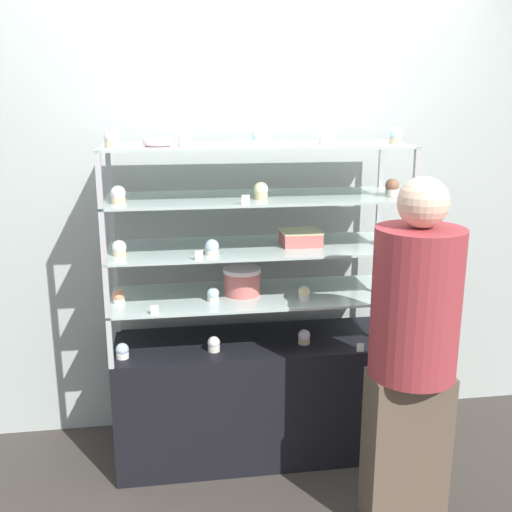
# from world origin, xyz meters

# --- Properties ---
(ground_plane) EXTENTS (20.00, 20.00, 0.00)m
(ground_plane) POSITION_xyz_m (0.00, 0.00, 0.00)
(ground_plane) COLOR #38332D
(back_wall) EXTENTS (8.00, 0.05, 2.60)m
(back_wall) POSITION_xyz_m (0.00, 0.39, 1.30)
(back_wall) COLOR #A8B2AD
(back_wall) RESTS_ON ground_plane
(display_base) EXTENTS (1.44, 0.48, 0.63)m
(display_base) POSITION_xyz_m (0.00, 0.00, 0.32)
(display_base) COLOR black
(display_base) RESTS_ON ground_plane
(display_riser_lower) EXTENTS (1.44, 0.48, 0.25)m
(display_riser_lower) POSITION_xyz_m (0.00, 0.00, 0.87)
(display_riser_lower) COLOR #B7B7BC
(display_riser_lower) RESTS_ON display_base
(display_riser_middle) EXTENTS (1.44, 0.48, 0.25)m
(display_riser_middle) POSITION_xyz_m (0.00, 0.00, 1.12)
(display_riser_middle) COLOR #B7B7BC
(display_riser_middle) RESTS_ON display_riser_lower
(display_riser_upper) EXTENTS (1.44, 0.48, 0.25)m
(display_riser_upper) POSITION_xyz_m (0.00, 0.00, 1.36)
(display_riser_upper) COLOR #B7B7BC
(display_riser_upper) RESTS_ON display_riser_middle
(display_riser_top) EXTENTS (1.44, 0.48, 0.25)m
(display_riser_top) POSITION_xyz_m (0.00, 0.00, 1.61)
(display_riser_top) COLOR #B7B7BC
(display_riser_top) RESTS_ON display_riser_upper
(layer_cake_centerpiece) EXTENTS (0.19, 0.19, 0.14)m
(layer_cake_centerpiece) POSITION_xyz_m (-0.07, 0.01, 0.95)
(layer_cake_centerpiece) COLOR #C66660
(layer_cake_centerpiece) RESTS_ON display_riser_lower
(sheet_cake_frosted) EXTENTS (0.19, 0.17, 0.07)m
(sheet_cake_frosted) POSITION_xyz_m (0.23, -0.00, 1.17)
(sheet_cake_frosted) COLOR #C66660
(sheet_cake_frosted) RESTS_ON display_riser_middle
(cupcake_0) EXTENTS (0.06, 0.06, 0.07)m
(cupcake_0) POSITION_xyz_m (-0.66, -0.12, 0.67)
(cupcake_0) COLOR white
(cupcake_0) RESTS_ON display_base
(cupcake_1) EXTENTS (0.06, 0.06, 0.07)m
(cupcake_1) POSITION_xyz_m (-0.23, -0.11, 0.67)
(cupcake_1) COLOR beige
(cupcake_1) RESTS_ON display_base
(cupcake_2) EXTENTS (0.06, 0.06, 0.07)m
(cupcake_2) POSITION_xyz_m (0.23, -0.08, 0.67)
(cupcake_2) COLOR #CCB28C
(cupcake_2) RESTS_ON display_base
(cupcake_3) EXTENTS (0.06, 0.06, 0.07)m
(cupcake_3) POSITION_xyz_m (0.66, -0.07, 0.67)
(cupcake_3) COLOR white
(cupcake_3) RESTS_ON display_base
(price_tag_0) EXTENTS (0.04, 0.00, 0.04)m
(price_tag_0) POSITION_xyz_m (0.48, -0.22, 0.66)
(price_tag_0) COLOR white
(price_tag_0) RESTS_ON display_base
(cupcake_4) EXTENTS (0.06, 0.06, 0.07)m
(cupcake_4) POSITION_xyz_m (-0.67, -0.04, 0.91)
(cupcake_4) COLOR white
(cupcake_4) RESTS_ON display_riser_lower
(cupcake_5) EXTENTS (0.06, 0.06, 0.07)m
(cupcake_5) POSITION_xyz_m (-0.22, -0.07, 0.91)
(cupcake_5) COLOR beige
(cupcake_5) RESTS_ON display_riser_lower
(cupcake_6) EXTENTS (0.06, 0.06, 0.07)m
(cupcake_6) POSITION_xyz_m (0.22, -0.12, 0.91)
(cupcake_6) COLOR white
(cupcake_6) RESTS_ON display_riser_lower
(cupcake_7) EXTENTS (0.06, 0.06, 0.07)m
(cupcake_7) POSITION_xyz_m (0.67, -0.05, 0.91)
(cupcake_7) COLOR beige
(cupcake_7) RESTS_ON display_riser_lower
(price_tag_1) EXTENTS (0.04, 0.00, 0.04)m
(price_tag_1) POSITION_xyz_m (-0.50, -0.22, 0.90)
(price_tag_1) COLOR white
(price_tag_1) RESTS_ON display_riser_lower
(cupcake_8) EXTENTS (0.07, 0.07, 0.07)m
(cupcake_8) POSITION_xyz_m (-0.65, -0.08, 1.16)
(cupcake_8) COLOR #CCB28C
(cupcake_8) RESTS_ON display_riser_middle
(cupcake_9) EXTENTS (0.07, 0.07, 0.07)m
(cupcake_9) POSITION_xyz_m (-0.23, -0.13, 1.16)
(cupcake_9) COLOR beige
(cupcake_9) RESTS_ON display_riser_middle
(cupcake_10) EXTENTS (0.07, 0.07, 0.07)m
(cupcake_10) POSITION_xyz_m (0.64, -0.05, 1.16)
(cupcake_10) COLOR beige
(cupcake_10) RESTS_ON display_riser_middle
(price_tag_2) EXTENTS (0.04, 0.00, 0.04)m
(price_tag_2) POSITION_xyz_m (-0.29, -0.22, 1.15)
(price_tag_2) COLOR white
(price_tag_2) RESTS_ON display_riser_middle
(cupcake_11) EXTENTS (0.07, 0.07, 0.08)m
(cupcake_11) POSITION_xyz_m (-0.64, -0.11, 1.42)
(cupcake_11) COLOR #CCB28C
(cupcake_11) RESTS_ON display_riser_upper
(cupcake_12) EXTENTS (0.07, 0.07, 0.08)m
(cupcake_12) POSITION_xyz_m (0.01, -0.09, 1.42)
(cupcake_12) COLOR #CCB28C
(cupcake_12) RESTS_ON display_riser_upper
(cupcake_13) EXTENTS (0.07, 0.07, 0.08)m
(cupcake_13) POSITION_xyz_m (0.66, -0.05, 1.42)
(cupcake_13) COLOR beige
(cupcake_13) RESTS_ON display_riser_upper
(price_tag_3) EXTENTS (0.04, 0.00, 0.04)m
(price_tag_3) POSITION_xyz_m (-0.08, -0.22, 1.40)
(price_tag_3) COLOR white
(price_tag_3) RESTS_ON display_riser_upper
(cupcake_14) EXTENTS (0.07, 0.07, 0.08)m
(cupcake_14) POSITION_xyz_m (-0.66, -0.07, 1.66)
(cupcake_14) COLOR #CCB28C
(cupcake_14) RESTS_ON display_riser_top
(cupcake_15) EXTENTS (0.07, 0.07, 0.08)m
(cupcake_15) POSITION_xyz_m (-0.34, -0.08, 1.66)
(cupcake_15) COLOR beige
(cupcake_15) RESTS_ON display_riser_top
(cupcake_16) EXTENTS (0.07, 0.07, 0.08)m
(cupcake_16) POSITION_xyz_m (0.00, -0.08, 1.66)
(cupcake_16) COLOR white
(cupcake_16) RESTS_ON display_riser_top
(cupcake_17) EXTENTS (0.07, 0.07, 0.08)m
(cupcake_17) POSITION_xyz_m (0.32, -0.06, 1.66)
(cupcake_17) COLOR beige
(cupcake_17) RESTS_ON display_riser_top
(cupcake_18) EXTENTS (0.07, 0.07, 0.08)m
(cupcake_18) POSITION_xyz_m (0.67, -0.06, 1.66)
(cupcake_18) COLOR #CCB28C
(cupcake_18) RESTS_ON display_riser_top
(price_tag_4) EXTENTS (0.04, 0.00, 0.04)m
(price_tag_4) POSITION_xyz_m (-0.12, -0.22, 1.65)
(price_tag_4) COLOR white
(price_tag_4) RESTS_ON display_riser_top
(donut_glazed) EXTENTS (0.13, 0.13, 0.04)m
(donut_glazed) POSITION_xyz_m (-0.46, -0.05, 1.64)
(donut_glazed) COLOR #EFB2BC
(donut_glazed) RESTS_ON display_riser_top
(customer_figure) EXTENTS (0.36, 0.36, 1.55)m
(customer_figure) POSITION_xyz_m (0.56, -0.66, 0.83)
(customer_figure) COLOR brown
(customer_figure) RESTS_ON ground_plane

